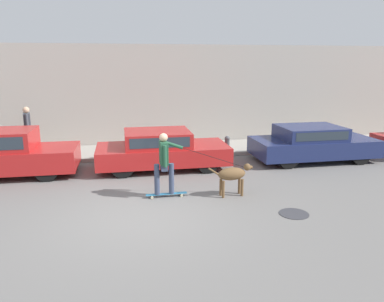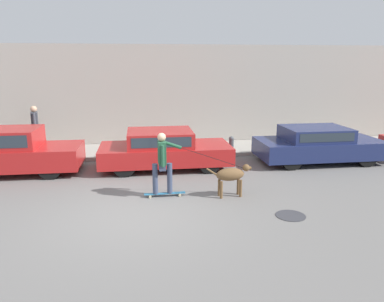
% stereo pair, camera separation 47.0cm
% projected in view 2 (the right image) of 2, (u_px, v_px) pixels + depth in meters
% --- Properties ---
extents(ground_plane, '(36.00, 36.00, 0.00)m').
position_uv_depth(ground_plane, '(136.00, 215.00, 8.28)').
color(ground_plane, slate).
extents(back_wall, '(32.00, 0.30, 3.97)m').
position_uv_depth(back_wall, '(135.00, 96.00, 14.77)').
color(back_wall, '#ADA89E').
rests_on(back_wall, ground_plane).
extents(sidewalk_curb, '(30.00, 2.21, 0.13)m').
position_uv_depth(sidewalk_curb, '(137.00, 151.00, 13.99)').
color(sidewalk_curb, '#A39E93').
rests_on(sidewalk_curb, ground_plane).
extents(parked_car_0, '(4.18, 1.73, 1.38)m').
position_uv_depth(parked_car_0, '(8.00, 152.00, 11.19)').
color(parked_car_0, black).
rests_on(parked_car_0, ground_plane).
extents(parked_car_1, '(4.10, 1.85, 1.21)m').
position_uv_depth(parked_car_1, '(164.00, 150.00, 11.84)').
color(parked_car_1, black).
rests_on(parked_car_1, ground_plane).
extents(parked_car_2, '(4.13, 1.85, 1.20)m').
position_uv_depth(parked_car_2, '(318.00, 145.00, 12.54)').
color(parked_car_2, black).
rests_on(parked_car_2, ground_plane).
extents(dog, '(1.17, 0.39, 0.81)m').
position_uv_depth(dog, '(231.00, 175.00, 9.30)').
color(dog, brown).
rests_on(dog, ground_plane).
extents(skateboarder, '(2.55, 0.54, 1.62)m').
position_uv_depth(skateboarder, '(163.00, 161.00, 9.19)').
color(skateboarder, beige).
rests_on(skateboarder, ground_plane).
extents(pedestrian_with_bag, '(0.30, 0.70, 1.68)m').
position_uv_depth(pedestrian_with_bag, '(35.00, 127.00, 13.24)').
color(pedestrian_with_bag, brown).
rests_on(pedestrian_with_bag, sidewalk_curb).
extents(manhole_cover, '(0.66, 0.66, 0.01)m').
position_uv_depth(manhole_cover, '(291.00, 216.00, 8.21)').
color(manhole_cover, '#38383D').
rests_on(manhole_cover, ground_plane).
extents(fire_hydrant, '(0.18, 0.18, 0.79)m').
position_uv_depth(fire_hydrant, '(231.00, 147.00, 13.05)').
color(fire_hydrant, '#4C5156').
rests_on(fire_hydrant, ground_plane).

